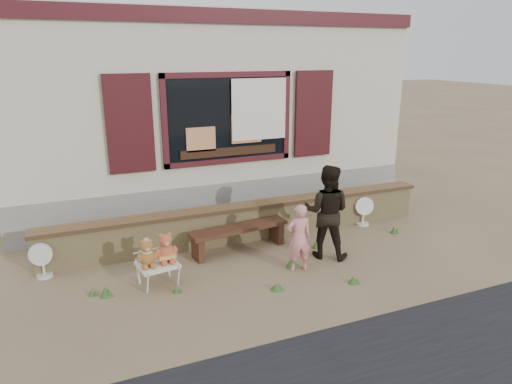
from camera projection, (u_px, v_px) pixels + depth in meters
name	position (u px, v px, depth m)	size (l,w,h in m)	color
ground	(270.00, 261.00, 7.38)	(80.00, 80.00, 0.00)	brown
shopfront	(193.00, 107.00, 10.76)	(8.04, 5.13, 4.00)	#BBAF97
brick_wall	(247.00, 221.00, 8.16)	(7.10, 0.36, 0.67)	tan
bench	(239.00, 233.00, 7.68)	(1.75, 0.59, 0.44)	#381F13
folding_chair	(158.00, 265.00, 6.55)	(0.61, 0.56, 0.33)	silver
teddy_bear_left	(147.00, 252.00, 6.42)	(0.30, 0.26, 0.41)	brown
teddy_bear_right	(166.00, 247.00, 6.55)	(0.33, 0.28, 0.45)	#9D492B
child	(299.00, 238.00, 6.92)	(0.39, 0.26, 1.07)	pink
adult	(327.00, 212.00, 7.35)	(0.75, 0.59, 1.55)	black
fan_left	(42.00, 260.00, 6.78)	(0.36, 0.23, 0.56)	silver
fan_right	(363.00, 211.00, 8.85)	(0.37, 0.24, 0.57)	white
grass_tufts	(267.00, 270.00, 6.93)	(5.46, 1.48, 0.16)	#325923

